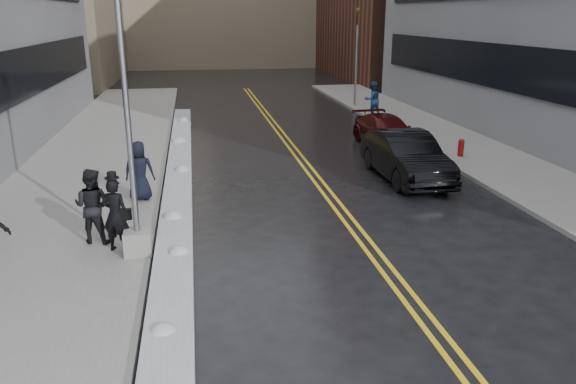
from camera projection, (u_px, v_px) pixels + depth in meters
name	position (u px, v px, depth m)	size (l,w,h in m)	color
ground	(285.00, 285.00, 12.45)	(160.00, 160.00, 0.00)	black
sidewalk_west	(90.00, 174.00, 20.91)	(5.50, 50.00, 0.15)	gray
sidewalk_east	(482.00, 157.00, 23.41)	(4.00, 50.00, 0.15)	gray
lane_line_left	(303.00, 166.00, 22.22)	(0.12, 50.00, 0.01)	gold
lane_line_right	(310.00, 166.00, 22.27)	(0.12, 50.00, 0.01)	gold
snow_ridge	(179.00, 182.00, 19.53)	(0.90, 30.00, 0.34)	silver
lamppost	(131.00, 159.00, 13.04)	(0.65, 0.65, 7.62)	gray
fire_hydrant	(461.00, 147.00, 23.11)	(0.26, 0.26, 0.73)	maroon
traffic_signal	(356.00, 54.00, 35.33)	(0.16, 0.20, 6.00)	gray
pedestrian_fedora	(115.00, 215.00, 13.66)	(0.68, 0.44, 1.86)	black
pedestrian_b	(92.00, 206.00, 14.19)	(0.94, 0.73, 1.94)	black
pedestrian_c	(139.00, 171.00, 17.48)	(0.92, 0.60, 1.88)	black
pedestrian_east	(373.00, 100.00, 31.65)	(0.99, 0.77, 2.03)	navy
car_black	(406.00, 156.00, 20.25)	(1.81, 5.20, 1.71)	black
car_maroon	(386.00, 131.00, 25.43)	(1.93, 4.75, 1.38)	#3C0909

